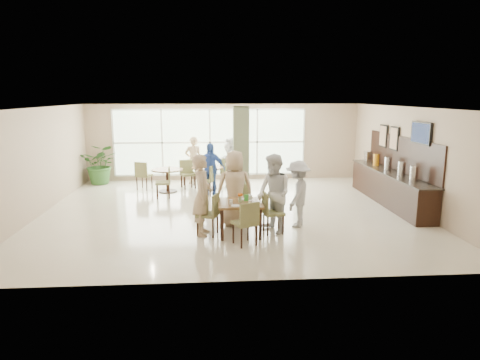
{
  "coord_description": "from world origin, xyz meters",
  "views": [
    {
      "loc": [
        -0.53,
        -11.29,
        3.12
      ],
      "look_at": [
        0.2,
        -1.2,
        1.1
      ],
      "focal_mm": 32.0,
      "sensor_mm": 36.0,
      "label": 1
    }
  ],
  "objects": [
    {
      "name": "window_bank",
      "position": [
        -0.5,
        4.46,
        1.4
      ],
      "size": [
        7.0,
        0.04,
        7.0
      ],
      "color": "silver",
      "rests_on": "ground"
    },
    {
      "name": "wall_tv",
      "position": [
        4.94,
        -0.6,
        2.15
      ],
      "size": [
        0.06,
        1.0,
        0.58
      ],
      "color": "black",
      "rests_on": "ground"
    },
    {
      "name": "chairs_main_table",
      "position": [
        0.18,
        -1.94,
        0.47
      ],
      "size": [
        2.04,
        2.05,
        0.95
      ],
      "color": "olive",
      "rests_on": "ground"
    },
    {
      "name": "teen_left",
      "position": [
        -0.7,
        -1.94,
        0.92
      ],
      "size": [
        0.51,
        0.71,
        1.84
      ],
      "primitive_type": "imported",
      "rotation": [
        0.0,
        0.0,
        1.46
      ],
      "color": "tan",
      "rests_on": "ground"
    },
    {
      "name": "round_table_right",
      "position": [
        -0.59,
        2.86,
        0.57
      ],
      "size": [
        1.08,
        1.08,
        0.75
      ],
      "color": "brown",
      "rests_on": "ground"
    },
    {
      "name": "framed_art_b",
      "position": [
        4.95,
        1.8,
        1.85
      ],
      "size": [
        0.05,
        0.55,
        0.7
      ],
      "color": "black",
      "rests_on": "ground"
    },
    {
      "name": "teen_standing",
      "position": [
        1.56,
        -1.48,
        0.8
      ],
      "size": [
        0.98,
        1.19,
        1.6
      ],
      "primitive_type": "imported",
      "rotation": [
        0.0,
        0.0,
        -2.01
      ],
      "color": "#B5B5B8",
      "rests_on": "ground"
    },
    {
      "name": "teen_far",
      "position": [
        0.07,
        -1.29,
        0.92
      ],
      "size": [
        0.93,
        0.56,
        1.83
      ],
      "primitive_type": "imported",
      "rotation": [
        0.0,
        0.0,
        3.23
      ],
      "color": "tan",
      "rests_on": "ground"
    },
    {
      "name": "adult_standing",
      "position": [
        -1.09,
        3.78,
        0.85
      ],
      "size": [
        0.68,
        0.51,
        1.69
      ],
      "primitive_type": "imported",
      "rotation": [
        0.0,
        0.0,
        3.32
      ],
      "color": "tan",
      "rests_on": "ground"
    },
    {
      "name": "round_table_left",
      "position": [
        -1.91,
        2.53,
        0.56
      ],
      "size": [
        1.02,
        1.02,
        0.75
      ],
      "color": "brown",
      "rests_on": "ground"
    },
    {
      "name": "teen_right",
      "position": [
        0.92,
        -1.88,
        0.91
      ],
      "size": [
        0.99,
        1.09,
        1.81
      ],
      "primitive_type": "imported",
      "rotation": [
        0.0,
        0.0,
        -1.15
      ],
      "color": "white",
      "rests_on": "ground"
    },
    {
      "name": "room_shell",
      "position": [
        0.0,
        0.0,
        1.7
      ],
      "size": [
        10.0,
        10.0,
        10.0
      ],
      "color": "white",
      "rests_on": "ground"
    },
    {
      "name": "tabletop_clutter",
      "position": [
        0.21,
        -2.02,
        0.81
      ],
      "size": [
        0.65,
        0.79,
        0.21
      ],
      "color": "white",
      "rests_on": "main_table"
    },
    {
      "name": "chairs_table_left",
      "position": [
        -1.98,
        2.55,
        0.47
      ],
      "size": [
        2.05,
        1.88,
        0.95
      ],
      "color": "olive",
      "rests_on": "ground"
    },
    {
      "name": "adult_b",
      "position": [
        0.2,
        2.88,
        0.86
      ],
      "size": [
        0.92,
        1.69,
        1.72
      ],
      "primitive_type": "imported",
      "rotation": [
        0.0,
        0.0,
        -1.42
      ],
      "color": "white",
      "rests_on": "ground"
    },
    {
      "name": "main_table",
      "position": [
        0.14,
        -1.99,
        0.66
      ],
      "size": [
        0.99,
        0.99,
        0.75
      ],
      "color": "brown",
      "rests_on": "ground"
    },
    {
      "name": "potted_plant",
      "position": [
        -4.38,
        3.97,
        0.71
      ],
      "size": [
        1.36,
        1.36,
        1.42
      ],
      "primitive_type": "imported",
      "rotation": [
        0.0,
        0.0,
        -0.07
      ],
      "color": "#2D5C24",
      "rests_on": "ground"
    },
    {
      "name": "buffet_counter",
      "position": [
        4.7,
        0.51,
        0.55
      ],
      "size": [
        0.64,
        4.7,
        1.95
      ],
      "color": "black",
      "rests_on": "ground"
    },
    {
      "name": "adult_a",
      "position": [
        -0.52,
        2.04,
        0.82
      ],
      "size": [
        1.02,
        0.66,
        1.64
      ],
      "primitive_type": "imported",
      "rotation": [
        0.0,
        0.0,
        -0.12
      ],
      "color": "#3B5DB1",
      "rests_on": "ground"
    },
    {
      "name": "chairs_table_right",
      "position": [
        -0.6,
        2.83,
        0.47
      ],
      "size": [
        2.02,
        1.89,
        0.95
      ],
      "color": "olive",
      "rests_on": "ground"
    },
    {
      "name": "framed_art_a",
      "position": [
        4.95,
        1.0,
        1.85
      ],
      "size": [
        0.05,
        0.55,
        0.7
      ],
      "color": "black",
      "rests_on": "ground"
    },
    {
      "name": "ground",
      "position": [
        0.0,
        0.0,
        0.0
      ],
      "size": [
        10.0,
        10.0,
        0.0
      ],
      "primitive_type": "plane",
      "color": "beige",
      "rests_on": "ground"
    },
    {
      "name": "column",
      "position": [
        0.4,
        1.2,
        1.4
      ],
      "size": [
        0.45,
        0.45,
        2.8
      ],
      "primitive_type": "cube",
      "color": "#696F4D",
      "rests_on": "ground"
    }
  ]
}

